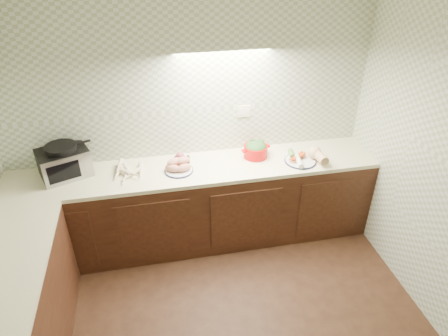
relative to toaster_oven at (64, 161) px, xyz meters
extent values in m
cube|color=white|center=(1.20, -1.62, 1.53)|extent=(3.60, 3.60, 0.05)
cube|color=#92A180|center=(1.20, 0.16, 0.26)|extent=(3.60, 0.05, 2.60)
cube|color=beige|center=(1.75, 0.17, 0.28)|extent=(0.13, 0.01, 0.12)
cube|color=black|center=(1.20, -0.12, -0.61)|extent=(3.60, 0.60, 0.86)
cube|color=#FCF7C4|center=(1.20, -0.12, -0.16)|extent=(3.60, 0.60, 0.04)
cube|color=black|center=(0.00, 0.01, -0.01)|extent=(0.52, 0.46, 0.26)
cube|color=#99999E|center=(0.06, -0.15, -0.01)|extent=(0.41, 0.17, 0.26)
cube|color=black|center=(0.06, -0.15, -0.01)|extent=(0.27, 0.11, 0.17)
cylinder|color=black|center=(0.00, 0.01, 0.14)|extent=(0.37, 0.37, 0.05)
cone|color=beige|center=(0.72, -0.12, -0.12)|extent=(0.18, 0.19, 0.04)
cone|color=beige|center=(0.48, -0.07, -0.12)|extent=(0.07, 0.22, 0.05)
cone|color=beige|center=(0.71, -0.08, -0.12)|extent=(0.17, 0.22, 0.05)
cone|color=beige|center=(0.50, -0.02, -0.12)|extent=(0.08, 0.22, 0.05)
cone|color=beige|center=(0.70, -0.16, -0.12)|extent=(0.13, 0.20, 0.04)
cone|color=beige|center=(0.47, -0.07, -0.10)|extent=(0.09, 0.24, 0.05)
cone|color=beige|center=(0.66, -0.13, -0.10)|extent=(0.07, 0.22, 0.05)
cone|color=beige|center=(0.56, -0.16, -0.10)|extent=(0.05, 0.20, 0.04)
cylinder|color=#0F1038|center=(1.04, -0.15, -0.14)|extent=(0.28, 0.28, 0.01)
cylinder|color=silver|center=(1.04, -0.15, -0.14)|extent=(0.26, 0.26, 0.02)
ellipsoid|color=tan|center=(0.98, -0.17, -0.09)|extent=(0.15, 0.09, 0.07)
ellipsoid|color=tan|center=(1.09, -0.18, -0.09)|extent=(0.15, 0.09, 0.07)
ellipsoid|color=tan|center=(1.04, -0.10, -0.09)|extent=(0.15, 0.09, 0.07)
ellipsoid|color=tan|center=(1.00, -0.12, -0.05)|extent=(0.15, 0.09, 0.07)
ellipsoid|color=tan|center=(1.08, -0.11, -0.05)|extent=(0.15, 0.09, 0.07)
cylinder|color=black|center=(1.09, 0.00, -0.12)|extent=(0.16, 0.16, 0.06)
sphere|color=maroon|center=(1.07, 0.00, -0.07)|extent=(0.08, 0.08, 0.08)
sphere|color=beige|center=(1.12, 0.01, -0.08)|extent=(0.05, 0.05, 0.05)
cylinder|color=#C60406|center=(1.83, -0.03, -0.08)|extent=(0.29, 0.29, 0.12)
cube|color=#C60406|center=(1.70, -0.06, -0.05)|extent=(0.04, 0.06, 0.02)
cube|color=#C60406|center=(1.96, 0.00, -0.05)|extent=(0.04, 0.06, 0.02)
ellipsoid|color=#2D6428|center=(1.83, -0.03, -0.04)|extent=(0.21, 0.21, 0.12)
cylinder|color=#0F1038|center=(2.24, -0.21, -0.14)|extent=(0.31, 0.31, 0.01)
cylinder|color=silver|center=(2.24, -0.21, -0.14)|extent=(0.30, 0.30, 0.02)
cone|color=#CE4F18|center=(2.24, -0.21, -0.11)|extent=(0.13, 0.17, 0.04)
cone|color=#CE4F18|center=(2.19, -0.21, -0.11)|extent=(0.17, 0.12, 0.04)
cone|color=#CE4F18|center=(2.20, -0.20, -0.11)|extent=(0.14, 0.16, 0.04)
cone|color=#CE4F18|center=(2.24, -0.19, -0.09)|extent=(0.16, 0.15, 0.04)
cone|color=#CE4F18|center=(2.19, -0.18, -0.09)|extent=(0.14, 0.16, 0.04)
cone|color=#CE4F18|center=(2.23, -0.21, -0.09)|extent=(0.15, 0.15, 0.04)
cylinder|color=white|center=(2.20, -0.27, -0.10)|extent=(0.08, 0.21, 0.05)
cylinder|color=#4D7C33|center=(2.18, -0.11, -0.10)|extent=(0.07, 0.13, 0.05)
camera|label=1|loc=(0.82, -3.39, 1.90)|focal=32.00mm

